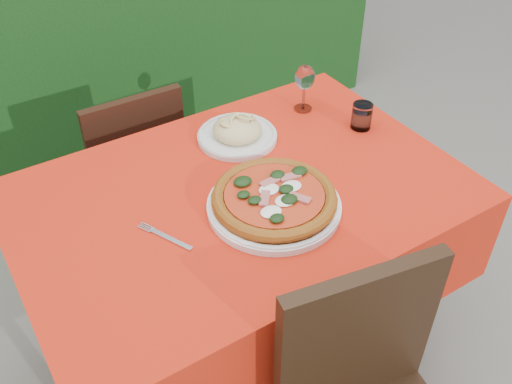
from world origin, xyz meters
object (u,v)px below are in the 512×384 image
chair_far (134,166)px  water_glass (362,117)px  pizza_plate (274,200)px  fork (171,239)px  pasta_plate (237,132)px  wine_glass (305,79)px

chair_far → water_glass: bearing=136.3°
pizza_plate → water_glass: water_glass is taller
pizza_plate → fork: (-0.29, 0.04, -0.03)m
chair_far → pasta_plate: bearing=117.9°
pizza_plate → wine_glass: (0.37, 0.38, 0.08)m
water_glass → fork: (-0.75, -0.14, -0.04)m
wine_glass → water_glass: bearing=-64.5°
water_glass → fork: 0.77m
pasta_plate → wine_glass: size_ratio=1.54×
chair_far → wine_glass: bearing=142.9°
chair_far → fork: size_ratio=4.35×
wine_glass → pizza_plate: bearing=-134.6°
water_glass → fork: bearing=-169.2°
chair_far → fork: 0.80m
pizza_plate → water_glass: (0.46, 0.18, 0.01)m
pizza_plate → pasta_plate: bearing=75.5°
chair_far → pasta_plate: size_ratio=3.16×
pasta_plate → water_glass: (0.37, -0.16, 0.01)m
wine_glass → fork: (-0.66, -0.34, -0.11)m
pizza_plate → water_glass: 0.50m
pizza_plate → wine_glass: wine_glass is taller
pasta_plate → pizza_plate: bearing=-104.5°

